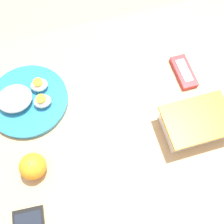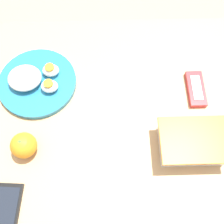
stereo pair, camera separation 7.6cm
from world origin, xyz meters
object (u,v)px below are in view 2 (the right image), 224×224
food_container (191,143)px  cell_phone (4,210)px  orange_fruit (23,145)px  candy_bar (195,89)px  rice_plate (35,81)px

food_container → cell_phone: 0.53m
food_container → orange_fruit: bearing=-0.6°
candy_bar → orange_fruit: bearing=19.1°
orange_fruit → rice_plate: size_ratio=0.29×
rice_plate → cell_phone: (0.05, 0.38, -0.01)m
rice_plate → cell_phone: size_ratio=1.71×
food_container → rice_plate: (0.45, -0.22, -0.01)m
cell_phone → orange_fruit: bearing=-104.4°
food_container → candy_bar: (-0.05, -0.18, -0.02)m
orange_fruit → candy_bar: orange_fruit is taller
food_container → rice_plate: 0.50m
orange_fruit → candy_bar: (-0.51, -0.18, -0.03)m
rice_plate → candy_bar: 0.50m
candy_bar → cell_phone: candy_bar is taller
orange_fruit → rice_plate: orange_fruit is taller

